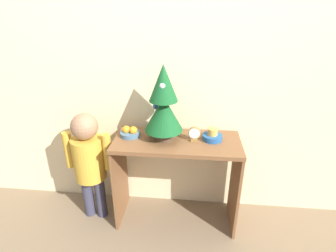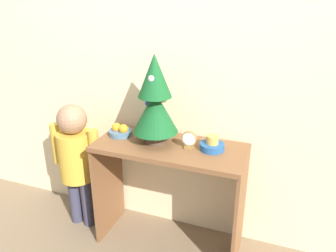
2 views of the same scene
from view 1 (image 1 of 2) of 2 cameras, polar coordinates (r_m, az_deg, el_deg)
ground_plane at (r=2.21m, az=1.28°, el=-22.85°), size 12.00×12.00×0.00m
back_wall at (r=1.99m, az=2.71°, el=13.59°), size 7.00×0.05×2.50m
console_table at (r=2.02m, az=1.90°, el=-7.87°), size 0.93×0.41×0.73m
mini_tree at (r=1.84m, az=-0.98°, el=4.74°), size 0.28×0.28×0.55m
fruit_bowl at (r=1.99m, az=-8.27°, el=-1.38°), size 0.15×0.15×0.08m
singing_bowl at (r=1.94m, az=9.61°, el=-2.15°), size 0.15×0.15×0.09m
desk_clock at (r=1.90m, az=5.75°, el=-1.80°), size 0.09×0.04×0.11m
child_figure at (r=2.13m, az=-16.86°, el=-6.54°), size 0.37×0.24×0.93m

